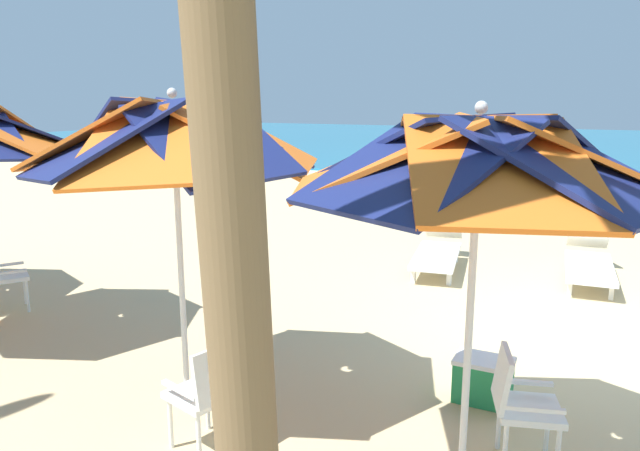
{
  "coord_description": "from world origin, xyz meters",
  "views": [
    {
      "loc": [
        0.05,
        -6.92,
        2.62
      ],
      "look_at": [
        -3.37,
        -0.11,
        1.0
      ],
      "focal_mm": 33.39,
      "sensor_mm": 36.0,
      "label": 1
    }
  ],
  "objects_px": {
    "plastic_chair_3": "(2,273)",
    "sun_lounger_2": "(438,251)",
    "cooler_box": "(483,380)",
    "plastic_chair_0": "(520,401)",
    "beach_umbrella_0": "(479,159)",
    "plastic_chair_1": "(208,390)",
    "sun_lounger_1": "(589,262)",
    "beach_umbrella_1": "(174,139)"
  },
  "relations": [
    {
      "from": "plastic_chair_3",
      "to": "sun_lounger_2",
      "type": "distance_m",
      "value": 6.15
    },
    {
      "from": "cooler_box",
      "to": "plastic_chair_0",
      "type": "bearing_deg",
      "value": -63.38
    },
    {
      "from": "beach_umbrella_0",
      "to": "plastic_chair_0",
      "type": "height_order",
      "value": "beach_umbrella_0"
    },
    {
      "from": "beach_umbrella_0",
      "to": "plastic_chair_1",
      "type": "relative_size",
      "value": 3.02
    },
    {
      "from": "sun_lounger_1",
      "to": "beach_umbrella_1",
      "type": "bearing_deg",
      "value": -118.13
    },
    {
      "from": "sun_lounger_2",
      "to": "cooler_box",
      "type": "bearing_deg",
      "value": -68.95
    },
    {
      "from": "beach_umbrella_0",
      "to": "cooler_box",
      "type": "xyz_separation_m",
      "value": [
        -0.12,
        1.29,
        -2.06
      ]
    },
    {
      "from": "beach_umbrella_0",
      "to": "beach_umbrella_1",
      "type": "xyz_separation_m",
      "value": [
        -2.44,
        0.09,
        0.05
      ]
    },
    {
      "from": "plastic_chair_0",
      "to": "plastic_chair_1",
      "type": "height_order",
      "value": "same"
    },
    {
      "from": "beach_umbrella_0",
      "to": "cooler_box",
      "type": "relative_size",
      "value": 5.23
    },
    {
      "from": "plastic_chair_0",
      "to": "sun_lounger_1",
      "type": "xyz_separation_m",
      "value": [
        0.22,
        5.16,
        -0.22
      ]
    },
    {
      "from": "sun_lounger_2",
      "to": "beach_umbrella_0",
      "type": "bearing_deg",
      "value": -72.59
    },
    {
      "from": "plastic_chair_1",
      "to": "sun_lounger_2",
      "type": "relative_size",
      "value": 0.39
    },
    {
      "from": "cooler_box",
      "to": "beach_umbrella_1",
      "type": "bearing_deg",
      "value": -152.72
    },
    {
      "from": "plastic_chair_1",
      "to": "plastic_chair_0",
      "type": "bearing_deg",
      "value": 22.35
    },
    {
      "from": "plastic_chair_0",
      "to": "sun_lounger_1",
      "type": "height_order",
      "value": "plastic_chair_0"
    },
    {
      "from": "beach_umbrella_0",
      "to": "sun_lounger_2",
      "type": "distance_m",
      "value": 5.86
    },
    {
      "from": "beach_umbrella_0",
      "to": "beach_umbrella_1",
      "type": "distance_m",
      "value": 2.44
    },
    {
      "from": "plastic_chair_1",
      "to": "beach_umbrella_0",
      "type": "bearing_deg",
      "value": 12.61
    },
    {
      "from": "sun_lounger_2",
      "to": "plastic_chair_3",
      "type": "bearing_deg",
      "value": -134.71
    },
    {
      "from": "plastic_chair_1",
      "to": "sun_lounger_1",
      "type": "xyz_separation_m",
      "value": [
        2.34,
        6.03,
        -0.22
      ]
    },
    {
      "from": "sun_lounger_1",
      "to": "sun_lounger_2",
      "type": "height_order",
      "value": "same"
    },
    {
      "from": "sun_lounger_1",
      "to": "cooler_box",
      "type": "xyz_separation_m",
      "value": [
        -0.64,
        -4.34,
        -0.08
      ]
    },
    {
      "from": "beach_umbrella_1",
      "to": "plastic_chair_1",
      "type": "height_order",
      "value": "beach_umbrella_1"
    },
    {
      "from": "plastic_chair_0",
      "to": "plastic_chair_1",
      "type": "distance_m",
      "value": 2.29
    },
    {
      "from": "beach_umbrella_1",
      "to": "sun_lounger_2",
      "type": "xyz_separation_m",
      "value": [
        0.79,
        5.17,
        -2.03
      ]
    },
    {
      "from": "plastic_chair_0",
      "to": "plastic_chair_3",
      "type": "relative_size",
      "value": 1.0
    },
    {
      "from": "sun_lounger_1",
      "to": "sun_lounger_2",
      "type": "distance_m",
      "value": 2.2
    },
    {
      "from": "beach_umbrella_1",
      "to": "cooler_box",
      "type": "xyz_separation_m",
      "value": [
        2.32,
        1.2,
        -2.11
      ]
    },
    {
      "from": "beach_umbrella_0",
      "to": "sun_lounger_1",
      "type": "bearing_deg",
      "value": 84.75
    },
    {
      "from": "plastic_chair_3",
      "to": "sun_lounger_2",
      "type": "height_order",
      "value": "plastic_chair_3"
    },
    {
      "from": "sun_lounger_2",
      "to": "cooler_box",
      "type": "height_order",
      "value": "sun_lounger_2"
    },
    {
      "from": "plastic_chair_3",
      "to": "sun_lounger_1",
      "type": "distance_m",
      "value": 8.04
    },
    {
      "from": "beach_umbrella_0",
      "to": "beach_umbrella_1",
      "type": "height_order",
      "value": "beach_umbrella_1"
    },
    {
      "from": "beach_umbrella_1",
      "to": "sun_lounger_1",
      "type": "xyz_separation_m",
      "value": [
        2.96,
        5.54,
        -2.03
      ]
    },
    {
      "from": "beach_umbrella_1",
      "to": "cooler_box",
      "type": "bearing_deg",
      "value": 27.28
    },
    {
      "from": "beach_umbrella_1",
      "to": "plastic_chair_3",
      "type": "xyz_separation_m",
      "value": [
        -3.53,
        0.8,
        -1.81
      ]
    },
    {
      "from": "plastic_chair_0",
      "to": "beach_umbrella_1",
      "type": "xyz_separation_m",
      "value": [
        -2.73,
        -0.37,
        1.81
      ]
    },
    {
      "from": "plastic_chair_1",
      "to": "cooler_box",
      "type": "relative_size",
      "value": 1.73
    },
    {
      "from": "beach_umbrella_0",
      "to": "plastic_chair_1",
      "type": "height_order",
      "value": "beach_umbrella_0"
    },
    {
      "from": "beach_umbrella_1",
      "to": "cooler_box",
      "type": "height_order",
      "value": "beach_umbrella_1"
    },
    {
      "from": "sun_lounger_1",
      "to": "plastic_chair_0",
      "type": "bearing_deg",
      "value": -92.49
    }
  ]
}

